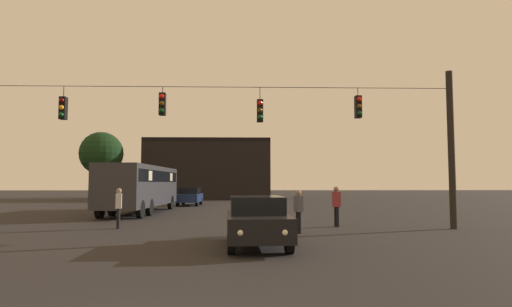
% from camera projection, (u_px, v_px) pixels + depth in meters
% --- Properties ---
extents(ground_plane, '(168.00, 168.00, 0.00)m').
position_uv_depth(ground_plane, '(228.00, 211.00, 29.34)').
color(ground_plane, black).
rests_on(ground_plane, ground).
extents(overhead_signal_span, '(20.24, 0.44, 6.76)m').
position_uv_depth(overhead_signal_span, '(216.00, 137.00, 17.81)').
color(overhead_signal_span, black).
rests_on(overhead_signal_span, ground).
extents(city_bus, '(2.84, 11.07, 3.00)m').
position_uv_depth(city_bus, '(141.00, 184.00, 27.39)').
color(city_bus, '#2D2D33').
rests_on(city_bus, ground).
extents(car_near_right, '(1.98, 4.40, 1.52)m').
position_uv_depth(car_near_right, '(257.00, 220.00, 13.02)').
color(car_near_right, black).
rests_on(car_near_right, ground).
extents(car_far_left, '(1.87, 4.36, 1.52)m').
position_uv_depth(car_far_left, '(190.00, 196.00, 36.53)').
color(car_far_left, navy).
rests_on(car_far_left, ground).
extents(pedestrian_crossing_left, '(0.31, 0.40, 1.72)m').
position_uv_depth(pedestrian_crossing_left, '(119.00, 206.00, 18.01)').
color(pedestrian_crossing_left, black).
rests_on(pedestrian_crossing_left, ground).
extents(pedestrian_crossing_center, '(0.34, 0.42, 1.79)m').
position_uv_depth(pedestrian_crossing_center, '(337.00, 204.00, 18.76)').
color(pedestrian_crossing_center, black).
rests_on(pedestrian_crossing_center, ground).
extents(pedestrian_crossing_right, '(0.35, 0.42, 1.67)m').
position_uv_depth(pedestrian_crossing_right, '(298.00, 209.00, 16.30)').
color(pedestrian_crossing_right, black).
rests_on(pedestrian_crossing_right, ground).
extents(corner_building, '(14.83, 12.23, 7.19)m').
position_uv_depth(corner_building, '(210.00, 170.00, 54.55)').
color(corner_building, black).
rests_on(corner_building, ground).
extents(tree_left_silhouette, '(4.76, 4.76, 7.62)m').
position_uv_depth(tree_left_silhouette, '(101.00, 154.00, 47.13)').
color(tree_left_silhouette, '#2D2116').
rests_on(tree_left_silhouette, ground).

